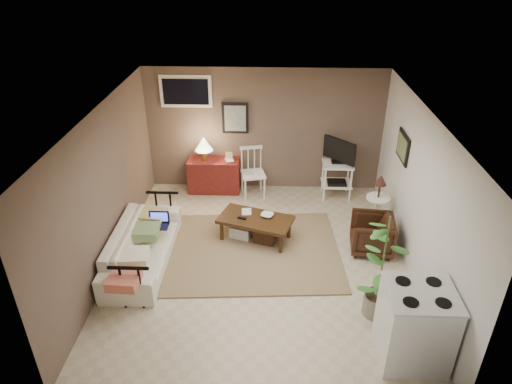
{
  "coord_description": "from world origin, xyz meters",
  "views": [
    {
      "loc": [
        0.15,
        -5.69,
        4.38
      ],
      "look_at": [
        -0.08,
        0.35,
        1.04
      ],
      "focal_mm": 32.0,
      "sensor_mm": 36.0,
      "label": 1
    }
  ],
  "objects_px": {
    "tv_stand": "(338,167)",
    "side_table": "(378,196)",
    "armchair": "(372,233)",
    "stove": "(415,325)",
    "coffee_table": "(255,227)",
    "sofa": "(141,240)",
    "potted_plant": "(383,264)",
    "red_console": "(213,172)",
    "spindle_chair": "(253,174)"
  },
  "relations": [
    {
      "from": "armchair",
      "to": "stove",
      "type": "bearing_deg",
      "value": 7.87
    },
    {
      "from": "sofa",
      "to": "armchair",
      "type": "xyz_separation_m",
      "value": [
        3.56,
        0.45,
        -0.07
      ]
    },
    {
      "from": "coffee_table",
      "to": "potted_plant",
      "type": "xyz_separation_m",
      "value": [
        1.67,
        -1.65,
        0.57
      ]
    },
    {
      "from": "spindle_chair",
      "to": "potted_plant",
      "type": "relative_size",
      "value": 0.62
    },
    {
      "from": "red_console",
      "to": "tv_stand",
      "type": "relative_size",
      "value": 0.97
    },
    {
      "from": "coffee_table",
      "to": "sofa",
      "type": "relative_size",
      "value": 0.64
    },
    {
      "from": "red_console",
      "to": "stove",
      "type": "xyz_separation_m",
      "value": [
        2.82,
        -4.05,
        0.1
      ]
    },
    {
      "from": "tv_stand",
      "to": "stove",
      "type": "xyz_separation_m",
      "value": [
        0.43,
        -3.89,
        -0.13
      ]
    },
    {
      "from": "sofa",
      "to": "armchair",
      "type": "distance_m",
      "value": 3.59
    },
    {
      "from": "sofa",
      "to": "tv_stand",
      "type": "bearing_deg",
      "value": -55.68
    },
    {
      "from": "spindle_chair",
      "to": "stove",
      "type": "distance_m",
      "value": 4.41
    },
    {
      "from": "tv_stand",
      "to": "side_table",
      "type": "height_order",
      "value": "tv_stand"
    },
    {
      "from": "spindle_chair",
      "to": "potted_plant",
      "type": "distance_m",
      "value": 3.67
    },
    {
      "from": "sofa",
      "to": "stove",
      "type": "height_order",
      "value": "stove"
    },
    {
      "from": "spindle_chair",
      "to": "tv_stand",
      "type": "distance_m",
      "value": 1.61
    },
    {
      "from": "armchair",
      "to": "potted_plant",
      "type": "xyz_separation_m",
      "value": [
        -0.19,
        -1.43,
        0.49
      ]
    },
    {
      "from": "spindle_chair",
      "to": "armchair",
      "type": "distance_m",
      "value": 2.64
    },
    {
      "from": "red_console",
      "to": "side_table",
      "type": "relative_size",
      "value": 1.1
    },
    {
      "from": "spindle_chair",
      "to": "tv_stand",
      "type": "height_order",
      "value": "tv_stand"
    },
    {
      "from": "stove",
      "to": "tv_stand",
      "type": "bearing_deg",
      "value": 96.37
    },
    {
      "from": "coffee_table",
      "to": "sofa",
      "type": "height_order",
      "value": "sofa"
    },
    {
      "from": "coffee_table",
      "to": "potted_plant",
      "type": "height_order",
      "value": "potted_plant"
    },
    {
      "from": "armchair",
      "to": "red_console",
      "type": "bearing_deg",
      "value": -118.86
    },
    {
      "from": "tv_stand",
      "to": "side_table",
      "type": "bearing_deg",
      "value": -64.33
    },
    {
      "from": "sofa",
      "to": "tv_stand",
      "type": "xyz_separation_m",
      "value": [
        3.2,
        2.18,
        0.23
      ]
    },
    {
      "from": "sofa",
      "to": "side_table",
      "type": "xyz_separation_m",
      "value": [
        3.74,
        1.06,
        0.25
      ]
    },
    {
      "from": "spindle_chair",
      "to": "armchair",
      "type": "relative_size",
      "value": 1.45
    },
    {
      "from": "tv_stand",
      "to": "side_table",
      "type": "relative_size",
      "value": 1.14
    },
    {
      "from": "sofa",
      "to": "red_console",
      "type": "distance_m",
      "value": 2.49
    },
    {
      "from": "tv_stand",
      "to": "coffee_table",
      "type": "bearing_deg",
      "value": -134.71
    },
    {
      "from": "tv_stand",
      "to": "potted_plant",
      "type": "height_order",
      "value": "potted_plant"
    },
    {
      "from": "side_table",
      "to": "armchair",
      "type": "xyz_separation_m",
      "value": [
        -0.18,
        -0.61,
        -0.32
      ]
    },
    {
      "from": "red_console",
      "to": "spindle_chair",
      "type": "height_order",
      "value": "red_console"
    },
    {
      "from": "side_table",
      "to": "potted_plant",
      "type": "relative_size",
      "value": 0.68
    },
    {
      "from": "tv_stand",
      "to": "armchair",
      "type": "relative_size",
      "value": 1.8
    },
    {
      "from": "coffee_table",
      "to": "side_table",
      "type": "xyz_separation_m",
      "value": [
        2.04,
        0.4,
        0.4
      ]
    },
    {
      "from": "potted_plant",
      "to": "tv_stand",
      "type": "bearing_deg",
      "value": 93.06
    },
    {
      "from": "coffee_table",
      "to": "stove",
      "type": "bearing_deg",
      "value": -50.72
    },
    {
      "from": "potted_plant",
      "to": "armchair",
      "type": "bearing_deg",
      "value": 82.5
    },
    {
      "from": "potted_plant",
      "to": "sofa",
      "type": "bearing_deg",
      "value": 163.67
    },
    {
      "from": "red_console",
      "to": "stove",
      "type": "height_order",
      "value": "red_console"
    },
    {
      "from": "red_console",
      "to": "tv_stand",
      "type": "height_order",
      "value": "tv_stand"
    },
    {
      "from": "sofa",
      "to": "tv_stand",
      "type": "relative_size",
      "value": 1.73
    },
    {
      "from": "armchair",
      "to": "potted_plant",
      "type": "height_order",
      "value": "potted_plant"
    },
    {
      "from": "coffee_table",
      "to": "tv_stand",
      "type": "distance_m",
      "value": 2.17
    },
    {
      "from": "coffee_table",
      "to": "tv_stand",
      "type": "bearing_deg",
      "value": 45.29
    },
    {
      "from": "red_console",
      "to": "armchair",
      "type": "xyz_separation_m",
      "value": [
        2.75,
        -1.9,
        -0.07
      ]
    },
    {
      "from": "red_console",
      "to": "side_table",
      "type": "bearing_deg",
      "value": -23.74
    },
    {
      "from": "coffee_table",
      "to": "spindle_chair",
      "type": "distance_m",
      "value": 1.55
    },
    {
      "from": "red_console",
      "to": "stove",
      "type": "relative_size",
      "value": 1.14
    }
  ]
}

